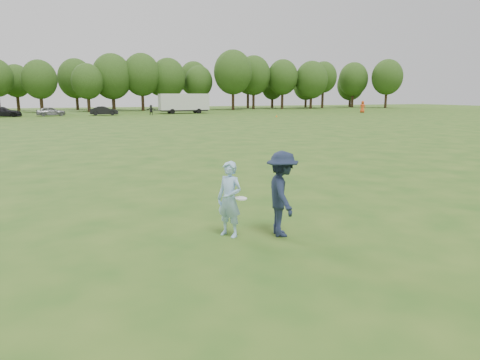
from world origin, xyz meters
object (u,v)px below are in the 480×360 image
at_px(player_far_c, 363,107).
at_px(car_f, 104,111).
at_px(thrower, 229,199).
at_px(cargo_trailer, 184,103).
at_px(defender, 282,194).
at_px(car_d, 2,112).
at_px(field_cone, 277,116).
at_px(car_e, 51,111).
at_px(player_far_d, 151,110).

height_order(player_far_c, car_f, player_far_c).
height_order(thrower, cargo_trailer, cargo_trailer).
xyz_separation_m(defender, car_d, (-13.92, 59.60, -0.25)).
height_order(car_d, field_cone, car_d).
xyz_separation_m(thrower, car_f, (0.75, 59.03, -0.19)).
bearing_deg(car_f, field_cone, -118.10).
xyz_separation_m(thrower, field_cone, (22.99, 45.75, -0.71)).
xyz_separation_m(car_e, field_cone, (29.58, -13.75, -0.52)).
bearing_deg(field_cone, player_far_d, 141.45).
relative_size(car_d, field_cone, 16.40).
relative_size(player_far_d, cargo_trailer, 0.17).
bearing_deg(car_d, cargo_trailer, -83.67).
height_order(player_far_d, cargo_trailer, cargo_trailer).
bearing_deg(player_far_d, car_e, -172.59).
distance_m(player_far_d, car_f, 6.92).
height_order(player_far_d, car_e, player_far_d).
xyz_separation_m(car_f, field_cone, (22.24, -13.28, -0.52)).
relative_size(player_far_d, car_e, 0.39).
xyz_separation_m(thrower, player_far_d, (7.60, 58.01, -0.09)).
relative_size(car_d, car_e, 1.25).
height_order(thrower, car_f, thrower).
height_order(player_far_d, car_d, player_far_d).
bearing_deg(thrower, defender, 38.47).
relative_size(defender, field_cone, 6.44).
xyz_separation_m(defender, car_f, (-0.38, 59.38, -0.30)).
relative_size(player_far_d, car_d, 0.31).
distance_m(player_far_d, cargo_trailer, 6.72).
height_order(thrower, player_far_c, player_far_c).
distance_m(car_d, car_e, 6.21).
bearing_deg(field_cone, car_e, 155.08).
relative_size(player_far_c, cargo_trailer, 0.22).
relative_size(thrower, car_f, 0.42).
distance_m(car_d, field_cone, 38.26).
bearing_deg(cargo_trailer, car_d, -175.91).
distance_m(car_e, cargo_trailer, 20.16).
relative_size(thrower, defender, 0.89).
bearing_deg(car_f, thrower, -177.98).
bearing_deg(thrower, car_d, 158.35).
relative_size(player_far_c, car_e, 0.51).
bearing_deg(car_d, player_far_d, -91.22).
bearing_deg(cargo_trailer, car_e, -175.35).
xyz_separation_m(player_far_c, car_f, (-41.72, 6.26, -0.34)).
distance_m(player_far_d, car_e, 14.27).
xyz_separation_m(field_cone, cargo_trailer, (-9.52, 15.38, 1.63)).
bearing_deg(car_d, car_f, -88.68).
xyz_separation_m(player_far_d, cargo_trailer, (5.87, 3.11, 1.01)).
bearing_deg(cargo_trailer, player_far_c, -16.08).
distance_m(player_far_c, car_d, 55.65).
height_order(defender, player_far_c, player_far_c).
relative_size(thrower, player_far_c, 0.85).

